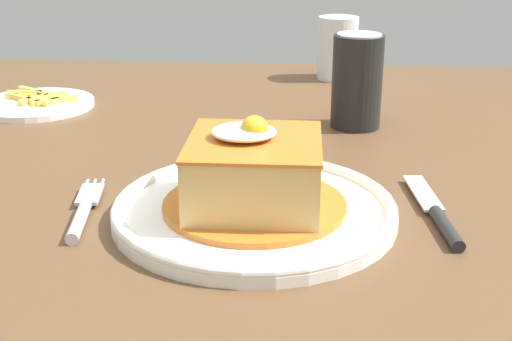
{
  "coord_description": "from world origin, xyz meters",
  "views": [
    {
      "loc": [
        0.07,
        -0.74,
        1.02
      ],
      "look_at": [
        0.02,
        -0.14,
        0.79
      ],
      "focal_mm": 48.19,
      "sensor_mm": 36.0,
      "label": 1
    }
  ],
  "objects": [
    {
      "name": "side_plate_fries",
      "position": [
        -0.33,
        0.21,
        0.75
      ],
      "size": [
        0.17,
        0.17,
        0.02
      ],
      "color": "white",
      "rests_on": "dining_table"
    },
    {
      "name": "main_plate",
      "position": [
        0.02,
        -0.16,
        0.76
      ],
      "size": [
        0.27,
        0.27,
        0.02
      ],
      "color": "white",
      "rests_on": "dining_table"
    },
    {
      "name": "soda_can",
      "position": [
        0.14,
        0.15,
        0.81
      ],
      "size": [
        0.07,
        0.07,
        0.12
      ],
      "color": "black",
      "rests_on": "dining_table"
    },
    {
      "name": "drinking_glass",
      "position": [
        0.12,
        0.43,
        0.79
      ],
      "size": [
        0.07,
        0.07,
        0.1
      ],
      "color": "gold",
      "rests_on": "dining_table"
    },
    {
      "name": "knife",
      "position": [
        0.2,
        -0.16,
        0.75
      ],
      "size": [
        0.03,
        0.17,
        0.01
      ],
      "color": "#262628",
      "rests_on": "dining_table"
    },
    {
      "name": "sandwich_meal",
      "position": [
        0.02,
        -0.16,
        0.79
      ],
      "size": [
        0.17,
        0.17,
        0.09
      ],
      "color": "#C66B23",
      "rests_on": "main_plate"
    },
    {
      "name": "fork",
      "position": [
        -0.14,
        -0.17,
        0.75
      ],
      "size": [
        0.04,
        0.14,
        0.01
      ],
      "color": "silver",
      "rests_on": "dining_table"
    },
    {
      "name": "dining_table",
      "position": [
        0.0,
        0.0,
        0.65
      ],
      "size": [
        1.16,
        1.08,
        0.75
      ],
      "color": "brown",
      "rests_on": "ground_plane"
    }
  ]
}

